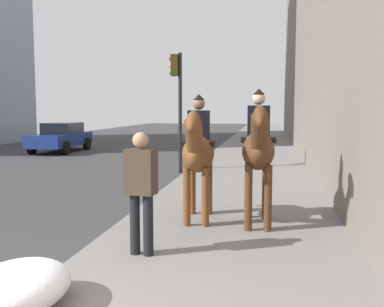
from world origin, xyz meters
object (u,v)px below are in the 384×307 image
car_near_lane (61,137)px  traffic_light_near_curb (178,93)px  pedestrian_greeting (141,185)px  mounted_horse_far (258,149)px  mounted_horse_near (198,151)px

car_near_lane → traffic_light_near_curb: 9.62m
pedestrian_greeting → car_near_lane: bearing=37.8°
mounted_horse_far → mounted_horse_near: bearing=-99.7°
mounted_horse_near → car_near_lane: bearing=-148.9°
mounted_horse_far → traffic_light_near_curb: size_ratio=0.60×
mounted_horse_near → traffic_light_near_curb: 7.02m
mounted_horse_near → mounted_horse_far: 1.07m
pedestrian_greeting → traffic_light_near_curb: (8.68, 1.27, 1.54)m
traffic_light_near_curb → mounted_horse_far: bearing=-157.6°
mounted_horse_far → car_near_lane: (12.96, 9.94, -0.71)m
pedestrian_greeting → mounted_horse_far: bearing=-31.2°
mounted_horse_far → pedestrian_greeting: bearing=-42.2°
pedestrian_greeting → car_near_lane: 17.05m
pedestrian_greeting → car_near_lane: pedestrian_greeting is taller
traffic_light_near_curb → car_near_lane: bearing=49.3°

